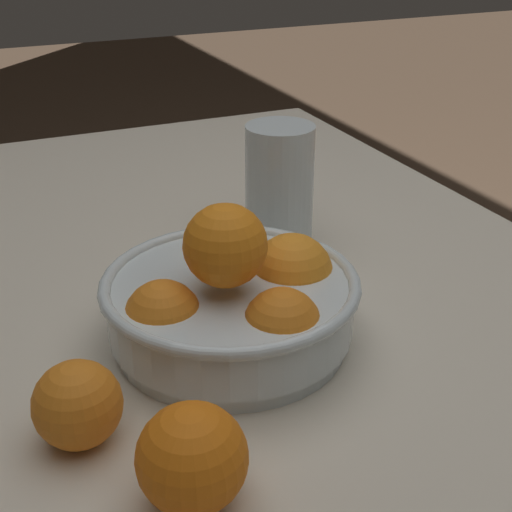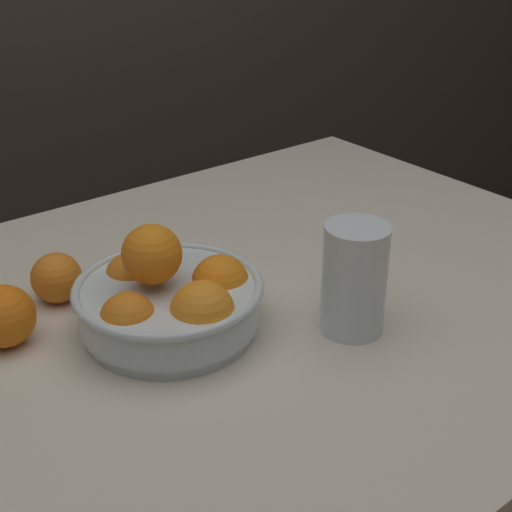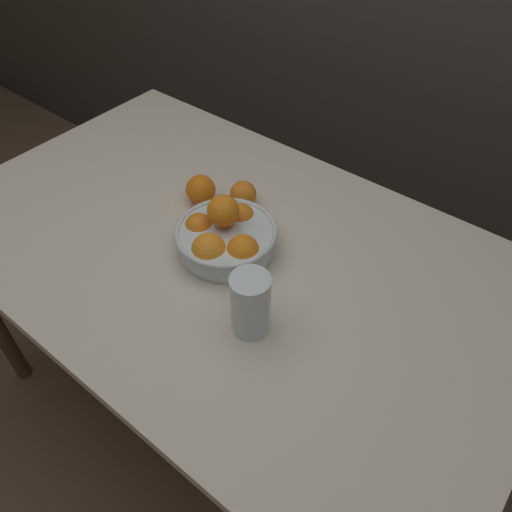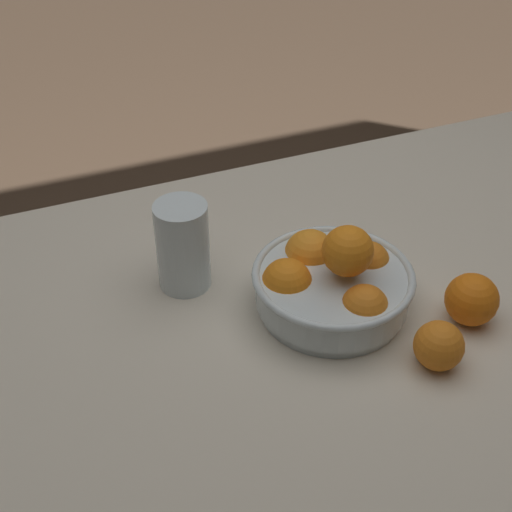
# 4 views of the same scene
# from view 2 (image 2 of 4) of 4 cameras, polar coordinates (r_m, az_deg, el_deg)

# --- Properties ---
(dining_table) EXTENTS (1.50, 0.91, 0.77)m
(dining_table) POSITION_cam_2_polar(r_m,az_deg,el_deg) (0.99, -7.61, -9.51)
(dining_table) COLOR beige
(dining_table) RESTS_ON ground_plane
(fruit_bowl) EXTENTS (0.24, 0.24, 0.15)m
(fruit_bowl) POSITION_cam_2_polar(r_m,az_deg,el_deg) (0.92, -6.89, -3.47)
(fruit_bowl) COLOR silver
(fruit_bowl) RESTS_ON dining_table
(juice_glass) EXTENTS (0.08, 0.08, 0.15)m
(juice_glass) POSITION_cam_2_polar(r_m,az_deg,el_deg) (0.92, 7.83, -2.28)
(juice_glass) COLOR #F4A314
(juice_glass) RESTS_ON dining_table
(orange_loose_near_bowl) EXTENTS (0.08, 0.08, 0.08)m
(orange_loose_near_bowl) POSITION_cam_2_polar(r_m,az_deg,el_deg) (0.94, -19.54, -4.57)
(orange_loose_near_bowl) COLOR orange
(orange_loose_near_bowl) RESTS_ON dining_table
(orange_loose_front) EXTENTS (0.07, 0.07, 0.07)m
(orange_loose_front) POSITION_cam_2_polar(r_m,az_deg,el_deg) (1.02, -15.67, -1.69)
(orange_loose_front) COLOR orange
(orange_loose_front) RESTS_ON dining_table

